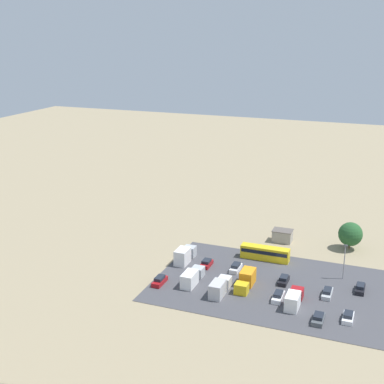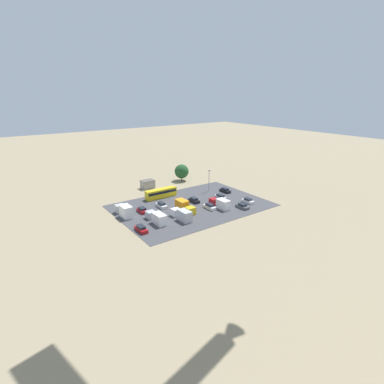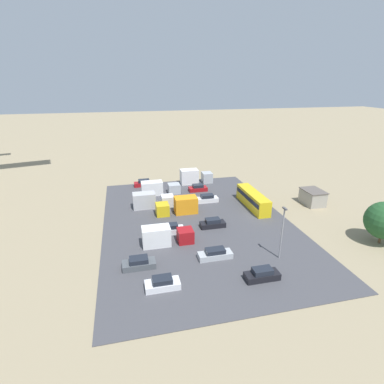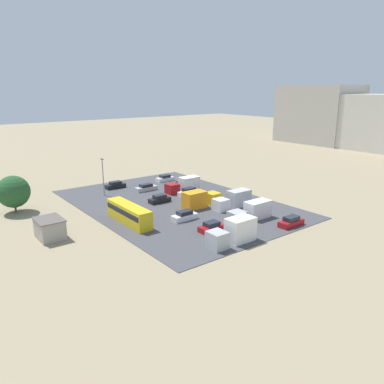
% 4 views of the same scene
% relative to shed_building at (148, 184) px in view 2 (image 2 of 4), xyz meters
% --- Properties ---
extents(ground_plane, '(400.00, 400.00, 0.00)m').
position_rel_shed_building_xyz_m(ground_plane, '(-2.72, 13.72, -1.50)').
color(ground_plane, gray).
extents(parking_lot_surface, '(46.36, 32.03, 0.08)m').
position_rel_shed_building_xyz_m(parking_lot_surface, '(-2.72, 24.51, -1.46)').
color(parking_lot_surface, '#424247').
rests_on(parking_lot_surface, ground).
extents(shed_building, '(4.83, 3.66, 2.99)m').
position_rel_shed_building_xyz_m(shed_building, '(0.00, 0.00, 0.00)').
color(shed_building, '#9E998E').
rests_on(shed_building, ground).
extents(bus, '(11.00, 2.47, 3.03)m').
position_rel_shed_building_xyz_m(bus, '(1.36, 12.28, 0.21)').
color(bus, gold).
rests_on(bus, ground).
extents(parked_car_0, '(1.78, 4.47, 1.58)m').
position_rel_shed_building_xyz_m(parked_car_0, '(5.81, 20.26, -0.76)').
color(parked_car_0, silver).
rests_on(parked_car_0, ground).
extents(parked_car_1, '(1.78, 4.55, 1.60)m').
position_rel_shed_building_xyz_m(parked_car_1, '(18.54, 32.02, -0.75)').
color(parked_car_1, maroon).
rests_on(parked_car_1, ground).
extents(parked_car_2, '(1.75, 4.24, 1.51)m').
position_rel_shed_building_xyz_m(parked_car_2, '(-5.10, 22.39, -0.79)').
color(parked_car_2, black).
rests_on(parked_car_2, ground).
extents(parked_car_3, '(1.93, 4.08, 1.50)m').
position_rel_shed_building_xyz_m(parked_car_3, '(12.49, 20.49, -0.79)').
color(parked_car_3, maroon).
rests_on(parked_car_3, ground).
extents(parked_car_4, '(1.86, 4.19, 1.48)m').
position_rel_shed_building_xyz_m(parked_car_4, '(-19.00, 32.88, -0.80)').
color(parked_car_4, silver).
rests_on(parked_car_4, ground).
extents(parked_car_5, '(1.73, 4.79, 1.45)m').
position_rel_shed_building_xyz_m(parked_car_5, '(-14.25, 24.81, -0.82)').
color(parked_car_5, '#ADB2B7').
rests_on(parked_car_5, ground).
extents(parked_car_6, '(1.73, 4.39, 1.53)m').
position_rel_shed_building_xyz_m(parked_car_6, '(-20.13, 20.53, -0.78)').
color(parked_car_6, black).
rests_on(parked_car_6, ground).
extents(parked_car_7, '(1.75, 4.63, 1.58)m').
position_rel_shed_building_xyz_m(parked_car_7, '(-5.61, 29.84, -0.76)').
color(parked_car_7, silver).
rests_on(parked_car_7, ground).
extents(parked_car_8, '(1.95, 4.37, 1.48)m').
position_rel_shed_building_xyz_m(parked_car_8, '(-14.10, 35.34, -0.80)').
color(parked_car_8, '#4C5156').
rests_on(parked_car_8, ground).
extents(parked_truck_0, '(2.59, 7.65, 3.07)m').
position_rel_shed_building_xyz_m(parked_truck_0, '(1.72, 26.83, -0.02)').
color(parked_truck_0, gold).
rests_on(parked_truck_0, ground).
extents(parked_truck_1, '(2.59, 7.64, 3.45)m').
position_rel_shed_building_xyz_m(parked_truck_1, '(17.89, 20.03, 0.16)').
color(parked_truck_1, '#ADB2B7').
rests_on(parked_truck_1, ground).
extents(parked_truck_2, '(2.42, 8.35, 2.93)m').
position_rel_shed_building_xyz_m(parked_truck_2, '(12.48, 29.38, -0.08)').
color(parked_truck_2, '#ADB2B7').
rests_on(parked_truck_2, ground).
extents(parked_truck_3, '(2.40, 7.71, 2.94)m').
position_rel_shed_building_xyz_m(parked_truck_3, '(-8.85, 31.12, -0.08)').
color(parked_truck_3, maroon).
rests_on(parked_truck_3, ground).
extents(parked_truck_4, '(2.42, 7.88, 3.00)m').
position_rel_shed_building_xyz_m(parked_truck_4, '(5.73, 31.69, -0.05)').
color(parked_truck_4, silver).
rests_on(parked_truck_4, ground).
extents(tree_near_shed, '(5.67, 5.67, 6.64)m').
position_rel_shed_building_xyz_m(tree_near_shed, '(-15.91, -1.06, 2.30)').
color(tree_near_shed, brown).
rests_on(tree_near_shed, ground).
extents(light_pole_lot_centre, '(0.90, 0.28, 7.65)m').
position_rel_shed_building_xyz_m(light_pole_lot_centre, '(-16.27, 16.06, 2.83)').
color(light_pole_lot_centre, gray).
rests_on(light_pole_lot_centre, ground).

